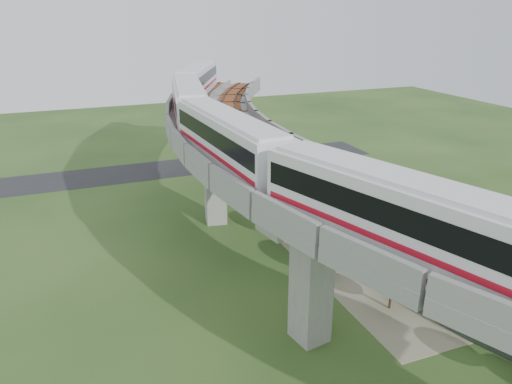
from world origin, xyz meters
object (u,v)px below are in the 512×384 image
at_px(car_red, 417,253).
at_px(car_dark, 362,224).
at_px(car_white, 472,304).
at_px(metro_train, 232,117).

height_order(car_red, car_dark, car_red).
relative_size(car_white, car_red, 0.81).
distance_m(car_white, car_dark, 15.03).
bearing_deg(metro_train, car_white, -50.02).
relative_size(car_red, car_dark, 0.93).
relative_size(metro_train, car_white, 19.47).
distance_m(metro_train, car_white, 23.34).
relative_size(car_white, car_dark, 0.76).
bearing_deg(car_dark, metro_train, 88.68).
xyz_separation_m(metro_train, car_dark, (13.30, -0.43, -11.66)).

